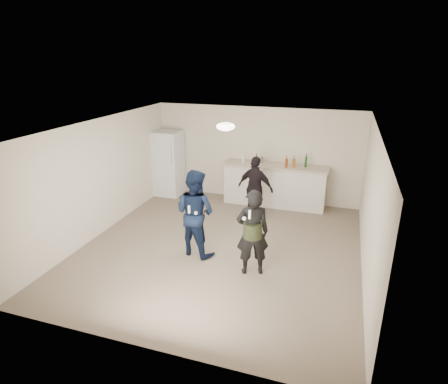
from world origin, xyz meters
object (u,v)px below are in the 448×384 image
(counter, at_px, (274,186))
(woman, at_px, (253,233))
(spectator, at_px, (255,188))
(fridge, at_px, (169,163))
(shaker, at_px, (262,160))
(man, at_px, (195,213))

(counter, relative_size, woman, 1.63)
(counter, distance_m, spectator, 1.07)
(counter, distance_m, fridge, 3.02)
(woman, relative_size, spectator, 1.04)
(shaker, bearing_deg, counter, -15.64)
(spectator, bearing_deg, woman, 115.12)
(counter, height_order, shaker, shaker)
(man, xyz_separation_m, woman, (1.23, -0.36, -0.07))
(man, relative_size, woman, 1.08)
(shaker, relative_size, man, 0.10)
(counter, bearing_deg, man, -108.24)
(spectator, bearing_deg, counter, -92.53)
(fridge, distance_m, spectator, 2.87)
(fridge, height_order, shaker, fridge)
(fridge, bearing_deg, spectator, -18.93)
(counter, relative_size, shaker, 15.29)
(counter, relative_size, spectator, 1.69)
(fridge, xyz_separation_m, spectator, (2.71, -0.93, -0.13))
(woman, bearing_deg, shaker, -101.07)
(spectator, bearing_deg, man, 83.30)
(counter, bearing_deg, spectator, -105.44)
(counter, xyz_separation_m, woman, (0.24, -3.38, 0.27))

